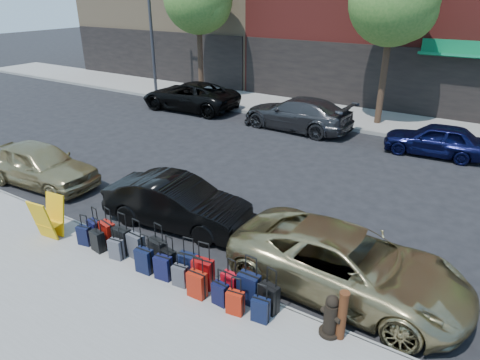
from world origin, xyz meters
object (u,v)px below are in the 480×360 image
Objects in this scene: tree_left at (200,0)px; car_near_0 at (40,164)px; streetlight at (153,14)px; bollard at (342,315)px; fire_hydrant at (331,317)px; car_far_1 at (297,114)px; suitcase_front_5 at (169,261)px; tree_center at (397,4)px; car_near_1 at (177,203)px; car_far_2 at (436,139)px; car_near_2 at (347,264)px; display_rack at (49,218)px; car_far_0 at (190,96)px.

tree_left reaches higher than car_near_0.
bollard is (16.71, -13.49, -3.99)m from streetlight.
streetlight is 21.72m from fire_hydrant.
car_far_1 is (-6.42, 11.56, 0.08)m from bollard.
suitcase_front_5 is 3.76m from fire_hydrant.
suitcase_front_5 is (-0.68, -14.34, -4.98)m from tree_center.
car_near_1 is 10.78m from car_far_2.
car_near_2 is (16.27, -11.99, -3.96)m from streetlight.
car_far_2 is (13.37, -2.81, -4.77)m from tree_left.
streetlight reaches higher than suitcase_front_5.
streetlight is at bearing 116.79° from display_rack.
car_far_0 reaches higher than car_near_1.
bollard is 0.27× the size of car_far_2.
tree_left is 1.41× the size of car_far_1.
car_near_1 is (-5.11, 1.79, 0.13)m from fire_hydrant.
streetlight is at bearing -117.58° from car_far_0.
tree_center is at bearing 102.99° from bollard.
car_far_2 is (4.91, 9.60, -0.03)m from car_near_1.
car_far_0 is at bearing -24.32° from streetlight.
car_near_0 reaches higher than bollard.
tree_left is 9.10m from car_far_1.
car_near_2 is at bearing 119.09° from fire_hydrant.
car_near_2 reaches higher than display_rack.
suitcase_front_5 is at bearing 1.16° from display_rack.
car_near_0 is at bearing -64.15° from streetlight.
tree_center is 13.83m from car_near_2.
car_far_1 is (-3.14, -2.63, -4.66)m from tree_center.
car_far_0 reaches higher than bollard.
suitcase_front_5 is at bearing -21.19° from car_far_2.
display_rack is 0.29× the size of car_far_2.
bollard is at bearing -161.78° from car_near_2.
suitcase_front_5 is 3.59m from display_rack.
car_near_2 is (3.51, 1.65, 0.27)m from suitcase_front_5.
car_near_0 is (-3.37, 2.05, 0.03)m from display_rack.
bollard is at bearing -38.90° from streetlight.
tree_center is 1.92× the size of car_far_2.
suitcase_front_5 is at bearing -107.25° from car_near_0.
car_near_2 is at bearing -94.00° from car_near_0.
suitcase_front_5 is 0.89× the size of bollard.
car_far_0 is at bearing 134.39° from suitcase_front_5.
display_rack is at bearing -155.34° from fire_hydrant.
streetlight is at bearing 160.66° from fire_hydrant.
streetlight is at bearing 55.38° from car_near_2.
car_near_0 is (-10.68, 1.45, 0.17)m from fire_hydrant.
car_near_2 reaches higher than fire_hydrant.
bollard is 11.38m from car_far_2.
car_far_2 is at bearing 92.01° from bollard.
display_rack is at bearing -56.86° from streetlight.
fire_hydrant is 0.80× the size of display_rack.
bollard reaches higher than fire_hydrant.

